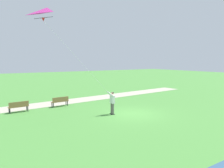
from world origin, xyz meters
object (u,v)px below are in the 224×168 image
flying_kite (47,16)px  park_bench_far_walkway (19,106)px  person_kite_flyer (112,101)px  park_bench_near_walkway (60,101)px

flying_kite → park_bench_far_walkway: 7.78m
person_kite_flyer → park_bench_near_walkway: bearing=26.1°
flying_kite → park_bench_near_walkway: 8.16m
person_kite_flyer → flying_kite: size_ratio=0.33×
flying_kite → park_bench_far_walkway: flying_kite is taller
person_kite_flyer → flying_kite: (0.27, 4.65, 5.83)m
park_bench_far_walkway → person_kite_flyer: bearing=-128.0°
flying_kite → park_bench_near_walkway: size_ratio=3.59×
person_kite_flyer → park_bench_near_walkway: 5.42m
park_bench_near_walkway → park_bench_far_walkway: size_ratio=1.00×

